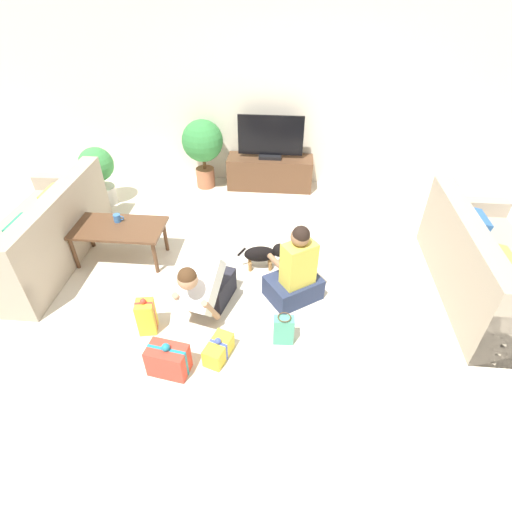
% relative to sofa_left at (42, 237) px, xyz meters
% --- Properties ---
extents(ground_plane, '(16.00, 16.00, 0.00)m').
position_rel_sofa_left_xyz_m(ground_plane, '(2.41, -0.34, -0.31)').
color(ground_plane, beige).
extents(wall_back, '(8.40, 0.06, 2.60)m').
position_rel_sofa_left_xyz_m(wall_back, '(2.41, 2.29, 0.99)').
color(wall_back, silver).
rests_on(wall_back, ground_plane).
extents(sofa_left, '(0.88, 1.98, 0.86)m').
position_rel_sofa_left_xyz_m(sofa_left, '(0.00, 0.00, 0.00)').
color(sofa_left, tan).
rests_on(sofa_left, ground_plane).
extents(sofa_right, '(0.88, 1.98, 0.86)m').
position_rel_sofa_left_xyz_m(sofa_right, '(4.81, -0.17, 0.00)').
color(sofa_right, tan).
rests_on(sofa_right, ground_plane).
extents(coffee_table, '(1.05, 0.54, 0.45)m').
position_rel_sofa_left_xyz_m(coffee_table, '(0.87, 0.08, 0.09)').
color(coffee_table, brown).
rests_on(coffee_table, ground_plane).
extents(tv_console, '(1.26, 0.40, 0.48)m').
position_rel_sofa_left_xyz_m(tv_console, '(2.48, 2.02, -0.07)').
color(tv_console, brown).
rests_on(tv_console, ground_plane).
extents(tv, '(0.93, 0.20, 0.62)m').
position_rel_sofa_left_xyz_m(tv, '(2.48, 2.02, 0.45)').
color(tv, black).
rests_on(tv, tv_console).
extents(potted_plant_back_left, '(0.59, 0.59, 1.02)m').
position_rel_sofa_left_xyz_m(potted_plant_back_left, '(1.50, 1.97, 0.36)').
color(potted_plant_back_left, '#A36042').
rests_on(potted_plant_back_left, ground_plane).
extents(potted_plant_corner_left, '(0.47, 0.47, 0.82)m').
position_rel_sofa_left_xyz_m(potted_plant_corner_left, '(0.15, 1.34, 0.17)').
color(potted_plant_corner_left, beige).
rests_on(potted_plant_corner_left, ground_plane).
extents(person_kneeling, '(0.50, 0.84, 0.79)m').
position_rel_sofa_left_xyz_m(person_kneeling, '(2.02, -0.69, 0.03)').
color(person_kneeling, '#23232D').
rests_on(person_kneeling, ground_plane).
extents(person_sitting, '(0.66, 0.63, 0.91)m').
position_rel_sofa_left_xyz_m(person_sitting, '(2.88, -0.41, 0.01)').
color(person_sitting, '#283351').
rests_on(person_sitting, ground_plane).
extents(dog, '(0.57, 0.21, 0.32)m').
position_rel_sofa_left_xyz_m(dog, '(2.54, 0.06, -0.10)').
color(dog, black).
rests_on(dog, ground_plane).
extents(gift_box_a, '(0.37, 0.26, 0.34)m').
position_rel_sofa_left_xyz_m(gift_box_a, '(1.82, -1.43, -0.16)').
color(gift_box_a, red).
rests_on(gift_box_a, ground_plane).
extents(gift_box_b, '(0.26, 0.35, 0.24)m').
position_rel_sofa_left_xyz_m(gift_box_b, '(2.22, -1.24, -0.21)').
color(gift_box_b, yellow).
rests_on(gift_box_b, ground_plane).
extents(gift_box_c, '(0.19, 0.19, 0.41)m').
position_rel_sofa_left_xyz_m(gift_box_c, '(1.50, -0.98, -0.13)').
color(gift_box_c, yellow).
rests_on(gift_box_c, ground_plane).
extents(gift_bag_a, '(0.19, 0.13, 0.32)m').
position_rel_sofa_left_xyz_m(gift_bag_a, '(2.79, -1.01, -0.15)').
color(gift_bag_a, '#4CA384').
rests_on(gift_bag_a, ground_plane).
extents(mug, '(0.12, 0.08, 0.09)m').
position_rel_sofa_left_xyz_m(mug, '(0.85, 0.19, 0.19)').
color(mug, '#386BAD').
rests_on(mug, coffee_table).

